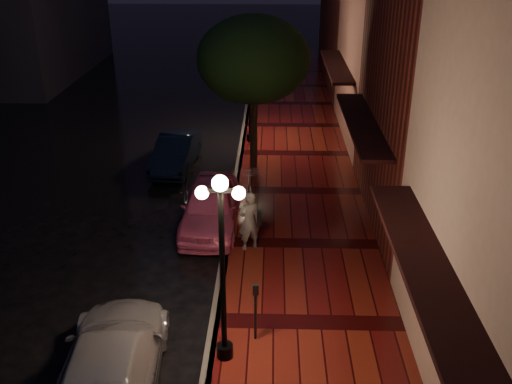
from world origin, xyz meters
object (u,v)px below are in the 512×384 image
(parking_meter, at_px, (256,306))
(woman_with_umbrella, at_px, (249,197))
(pink_car, at_px, (210,206))
(navy_car, at_px, (176,152))
(street_tree, at_px, (254,62))
(silver_car, at_px, (111,365))
(streetlamp_far, at_px, (250,86))
(streetlamp_near, at_px, (222,260))

(parking_meter, bearing_deg, woman_with_umbrella, 87.59)
(pink_car, relative_size, navy_car, 1.08)
(street_tree, height_order, navy_car, street_tree)
(street_tree, height_order, silver_car, street_tree)
(navy_car, bearing_deg, pink_car, -65.18)
(navy_car, bearing_deg, streetlamp_far, 49.43)
(pink_car, bearing_deg, streetlamp_far, 83.31)
(streetlamp_near, distance_m, parking_meter, 1.81)
(silver_car, xyz_separation_m, parking_meter, (2.86, 1.60, 0.32))
(navy_car, bearing_deg, streetlamp_near, -71.91)
(streetlamp_near, distance_m, navy_car, 11.64)
(street_tree, xyz_separation_m, parking_meter, (0.39, -10.37, -3.22))
(navy_car, relative_size, woman_with_umbrella, 1.56)
(streetlamp_far, xyz_separation_m, pink_car, (-0.95, -7.76, -1.87))
(street_tree, height_order, parking_meter, street_tree)
(woman_with_umbrella, bearing_deg, street_tree, -113.83)
(streetlamp_near, height_order, streetlamp_far, same)
(streetlamp_near, bearing_deg, navy_car, 104.22)
(streetlamp_near, xyz_separation_m, silver_car, (-2.21, -0.98, -1.89))
(pink_car, bearing_deg, silver_car, -99.59)
(streetlamp_near, xyz_separation_m, navy_car, (-2.82, 11.12, -1.95))
(pink_car, bearing_deg, navy_car, 111.25)
(pink_car, relative_size, silver_car, 0.87)
(streetlamp_near, bearing_deg, silver_car, -156.13)
(streetlamp_far, distance_m, silver_car, 15.26)
(street_tree, distance_m, pink_car, 6.03)
(street_tree, distance_m, silver_car, 12.72)
(navy_car, bearing_deg, woman_with_umbrella, -60.11)
(streetlamp_far, bearing_deg, street_tree, -85.09)
(streetlamp_far, relative_size, silver_car, 0.88)
(pink_car, xyz_separation_m, navy_car, (-1.87, 4.88, -0.08))
(streetlamp_far, distance_m, woman_with_umbrella, 9.39)
(street_tree, bearing_deg, streetlamp_far, 94.91)
(silver_car, bearing_deg, parking_meter, -155.16)
(pink_car, relative_size, woman_with_umbrella, 1.69)
(streetlamp_far, height_order, street_tree, street_tree)
(street_tree, xyz_separation_m, navy_car, (-3.08, 0.13, -3.60))
(streetlamp_near, height_order, woman_with_umbrella, streetlamp_near)
(streetlamp_near, xyz_separation_m, parking_meter, (0.65, 0.62, -1.57))
(woman_with_umbrella, bearing_deg, navy_car, -88.55)
(pink_car, xyz_separation_m, woman_with_umbrella, (1.29, -1.59, 1.09))
(pink_car, bearing_deg, streetlamp_near, -81.06)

